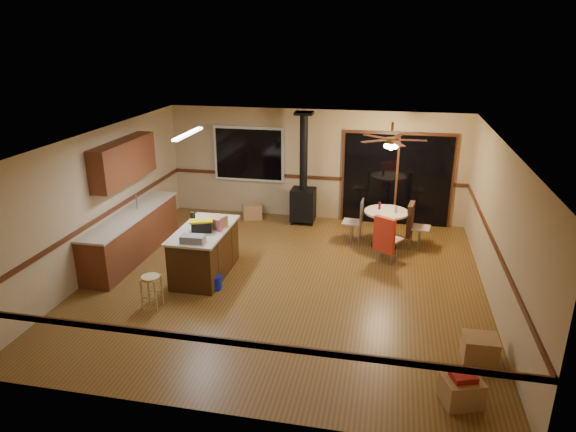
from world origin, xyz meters
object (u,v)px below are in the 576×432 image
(kitchen_island, at_px, (205,252))
(chair_near, at_px, (385,235))
(dining_table, at_px, (386,222))
(toolbox_black, at_px, (201,227))
(chair_right, at_px, (412,220))
(box_under_window, at_px, (252,211))
(toolbox_grey, at_px, (193,239))
(chair_left, at_px, (357,216))
(box_corner_a, at_px, (461,391))
(box_corner_b, at_px, (480,349))
(blue_bucket, at_px, (213,282))
(wood_stove, at_px, (303,193))
(bar_stool, at_px, (152,291))

(kitchen_island, height_order, chair_near, chair_near)
(kitchen_island, height_order, dining_table, kitchen_island)
(toolbox_black, xyz_separation_m, chair_right, (3.72, 2.23, -0.40))
(chair_near, height_order, box_under_window, chair_near)
(toolbox_grey, distance_m, chair_left, 3.77)
(kitchen_island, distance_m, toolbox_grey, 0.81)
(box_under_window, height_order, box_corner_a, box_under_window)
(box_corner_b, bearing_deg, blue_bucket, 163.34)
(blue_bucket, xyz_separation_m, dining_table, (2.89, 2.52, 0.41))
(toolbox_black, xyz_separation_m, box_under_window, (0.03, 3.25, -0.82))
(kitchen_island, relative_size, wood_stove, 0.67)
(chair_left, bearing_deg, dining_table, -8.95)
(bar_stool, xyz_separation_m, chair_left, (3.06, 3.41, 0.31))
(chair_left, xyz_separation_m, box_corner_b, (1.97, -3.89, -0.40))
(dining_table, bearing_deg, bar_stool, -137.80)
(toolbox_grey, distance_m, dining_table, 4.15)
(kitchen_island, bearing_deg, box_corner_a, -32.69)
(box_corner_a, bearing_deg, kitchen_island, 147.31)
(kitchen_island, distance_m, bar_stool, 1.40)
(toolbox_black, bearing_deg, bar_stool, -111.39)
(toolbox_grey, bearing_deg, chair_near, 29.17)
(toolbox_grey, distance_m, box_under_window, 3.81)
(kitchen_island, distance_m, box_under_window, 3.11)
(bar_stool, xyz_separation_m, box_corner_a, (4.69, -1.42, -0.10))
(blue_bucket, xyz_separation_m, chair_right, (3.41, 2.60, 0.47))
(wood_stove, xyz_separation_m, chair_right, (2.44, -0.97, -0.13))
(toolbox_black, distance_m, chair_near, 3.48)
(wood_stove, bearing_deg, dining_table, -28.59)
(blue_bucket, bearing_deg, chair_left, 48.66)
(box_corner_b, bearing_deg, toolbox_grey, 165.61)
(kitchen_island, distance_m, wood_stove, 3.33)
(kitchen_island, distance_m, box_corner_a, 5.07)
(blue_bucket, distance_m, box_corner_b, 4.46)
(dining_table, height_order, box_corner_b, dining_table)
(chair_left, height_order, box_under_window, chair_left)
(bar_stool, relative_size, chair_right, 0.78)
(blue_bucket, relative_size, box_corner_a, 0.65)
(wood_stove, bearing_deg, toolbox_black, -111.75)
(dining_table, distance_m, chair_right, 0.53)
(blue_bucket, height_order, chair_left, chair_left)
(kitchen_island, xyz_separation_m, box_corner_a, (4.26, -2.73, -0.28))
(dining_table, xyz_separation_m, chair_left, (-0.59, 0.09, 0.06))
(kitchen_island, height_order, bar_stool, kitchen_island)
(toolbox_black, height_order, box_corner_b, toolbox_black)
(toolbox_grey, distance_m, chair_near, 3.66)
(toolbox_grey, height_order, toolbox_black, toolbox_black)
(kitchen_island, relative_size, chair_near, 2.40)
(chair_left, bearing_deg, wood_stove, 144.31)
(blue_bucket, height_order, box_under_window, box_under_window)
(chair_near, bearing_deg, toolbox_black, -157.92)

